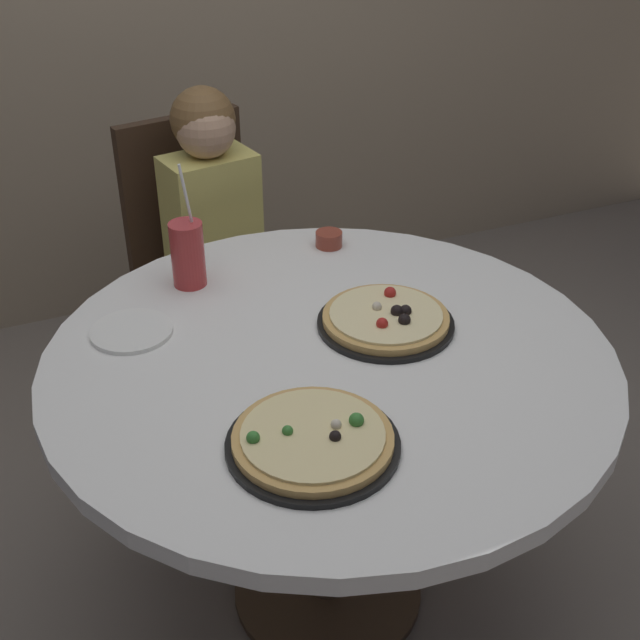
{
  "coord_description": "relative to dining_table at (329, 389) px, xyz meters",
  "views": [
    {
      "loc": [
        -0.59,
        -1.32,
        1.73
      ],
      "look_at": [
        0.0,
        0.05,
        0.8
      ],
      "focal_mm": 46.29,
      "sensor_mm": 36.0,
      "label": 1
    }
  ],
  "objects": [
    {
      "name": "chair_wooden",
      "position": [
        -0.02,
        0.96,
        -0.12
      ],
      "size": [
        0.46,
        0.46,
        0.95
      ],
      "color": "#382619",
      "rests_on": "ground_plane"
    },
    {
      "name": "sauce_bowl",
      "position": [
        0.2,
        0.45,
        0.12
      ],
      "size": [
        0.07,
        0.07,
        0.04
      ],
      "primitive_type": "cylinder",
      "color": "brown",
      "rests_on": "dining_table"
    },
    {
      "name": "diner_child",
      "position": [
        0.01,
        0.78,
        -0.17
      ],
      "size": [
        0.31,
        0.43,
        1.08
      ],
      "color": "#3F4766",
      "rests_on": "ground_plane"
    },
    {
      "name": "pizza_veggie",
      "position": [
        0.16,
        0.04,
        0.11
      ],
      "size": [
        0.3,
        0.3,
        0.05
      ],
      "color": "black",
      "rests_on": "dining_table"
    },
    {
      "name": "ground_plane",
      "position": [
        0.0,
        0.0,
        -0.65
      ],
      "size": [
        8.0,
        8.0,
        0.0
      ],
      "primitive_type": "plane",
      "color": "slate"
    },
    {
      "name": "pizza_cheese",
      "position": [
        -0.15,
        -0.27,
        0.11
      ],
      "size": [
        0.32,
        0.32,
        0.05
      ],
      "color": "black",
      "rests_on": "dining_table"
    },
    {
      "name": "plate_small",
      "position": [
        -0.37,
        0.24,
        0.1
      ],
      "size": [
        0.18,
        0.18,
        0.01
      ],
      "primitive_type": "cylinder",
      "color": "white",
      "rests_on": "dining_table"
    },
    {
      "name": "soda_cup",
      "position": [
        -0.19,
        0.4,
        0.18
      ],
      "size": [
        0.08,
        0.08,
        0.31
      ],
      "color": "#B73333",
      "rests_on": "dining_table"
    },
    {
      "name": "dining_table",
      "position": [
        0.0,
        0.0,
        0.0
      ],
      "size": [
        1.21,
        1.21,
        0.75
      ],
      "color": "white",
      "rests_on": "ground_plane"
    }
  ]
}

